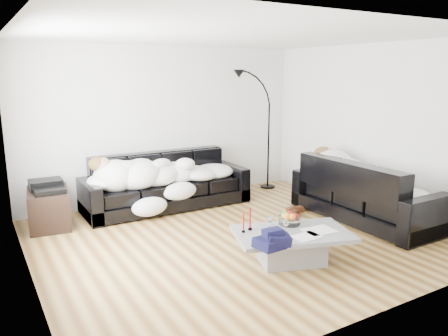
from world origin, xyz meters
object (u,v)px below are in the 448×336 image
sleeper_right (367,177)px  candle_right (250,219)px  coffee_table (292,247)px  wine_glass_c (286,226)px  stereo (47,186)px  av_cabinet (49,208)px  fruit_bowl (289,218)px  sofa_back (167,181)px  floor_lamp (269,137)px  sofa_right (366,190)px  shoes (293,212)px  sleeper_back (167,169)px  wine_glass_a (270,224)px  candle_left (243,223)px  wine_glass_b (271,230)px

sleeper_right → candle_right: (-2.31, -0.36, -0.14)m
coffee_table → wine_glass_c: size_ratio=8.16×
stereo → wine_glass_c: bearing=-51.4°
stereo → av_cabinet: bearing=0.0°
fruit_bowl → candle_right: bearing=171.0°
sofa_back → floor_lamp: 2.25m
candle_right → sofa_back: bearing=90.0°
sofa_back → av_cabinet: bearing=-179.7°
sofa_right → fruit_bowl: size_ratio=8.64×
fruit_bowl → floor_lamp: size_ratio=0.13×
sleeper_right → floor_lamp: bearing=3.5°
shoes → stereo: bearing=141.9°
sleeper_right → coffee_table: sleeper_right is taller
fruit_bowl → coffee_table: bearing=-120.3°
sofa_back → sleeper_back: size_ratio=1.18×
wine_glass_c → floor_lamp: floor_lamp is taller
sofa_back → shoes: size_ratio=5.91×
wine_glass_c → av_cabinet: (-2.11, 2.71, -0.19)m
wine_glass_a → stereo: bearing=127.4°
sofa_right → floor_lamp: (-0.14, 2.26, 0.52)m
sleeper_back → candle_left: sleeper_back is taller
shoes → av_cabinet: av_cabinet is taller
sofa_back → candle_left: 2.46m
sleeper_right → stereo: (-4.12, 2.06, -0.05)m
shoes → sleeper_back: bearing=123.0°
wine_glass_a → av_cabinet: wine_glass_a is taller
sofa_back → fruit_bowl: sofa_back is taller
candle_right → candle_left: bearing=-165.6°
sleeper_back → coffee_table: size_ratio=1.73×
stereo → coffee_table: bearing=-50.3°
candle_left → stereo: 2.98m
floor_lamp → av_cabinet: bearing=166.7°
sofa_back → wine_glass_c: sofa_back is taller
fruit_bowl → candle_left: candle_left is taller
wine_glass_a → floor_lamp: size_ratio=0.09×
wine_glass_a → sofa_right: bearing=13.7°
sofa_right → wine_glass_a: bearing=103.7°
sleeper_back → av_cabinet: sleeper_back is taller
fruit_bowl → stereo: (-2.33, 2.50, 0.14)m
av_cabinet → stereo: bearing=0.0°
candle_right → av_cabinet: 3.03m
wine_glass_b → wine_glass_c: size_ratio=1.07×
wine_glass_a → stereo: 3.25m
sofa_right → av_cabinet: (-4.12, 2.06, -0.19)m
sleeper_right → candle_left: sleeper_right is taller
sofa_right → av_cabinet: 4.61m
wine_glass_c → av_cabinet: bearing=127.9°
wine_glass_b → av_cabinet: bearing=124.5°
wine_glass_b → candle_right: size_ratio=0.64×
coffee_table → candle_left: candle_left is taller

